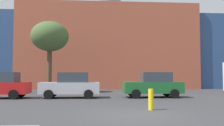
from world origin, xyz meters
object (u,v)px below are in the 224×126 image
(parked_car_2, at_px, (153,85))
(bare_tree_0, at_px, (50,37))
(parked_car_1, at_px, (71,85))
(bollard_yellow_0, at_px, (151,99))

(parked_car_2, distance_m, bare_tree_0, 11.64)
(parked_car_1, height_order, bare_tree_0, bare_tree_0)
(parked_car_2, bearing_deg, bollard_yellow_0, 75.61)
(parked_car_2, xyz_separation_m, bollard_yellow_0, (-1.81, -7.07, -0.44))
(parked_car_1, xyz_separation_m, bollard_yellow_0, (4.31, -7.07, -0.43))
(parked_car_1, xyz_separation_m, bare_tree_0, (-2.63, 6.21, 4.52))
(parked_car_1, bearing_deg, bollard_yellow_0, 121.40)
(parked_car_1, relative_size, bare_tree_0, 0.61)
(parked_car_1, relative_size, parked_car_2, 0.99)
(bare_tree_0, bearing_deg, parked_car_2, -35.36)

